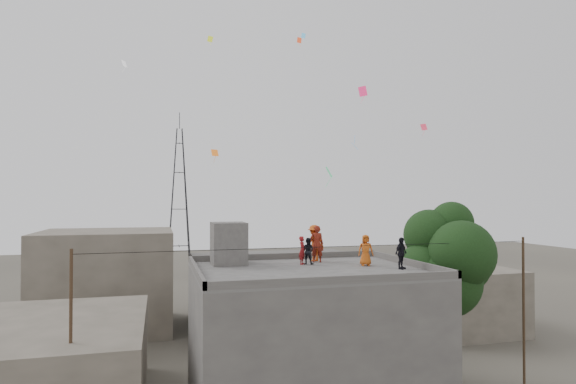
{
  "coord_description": "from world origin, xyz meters",
  "views": [
    {
      "loc": [
        -6.45,
        -20.4,
        9.15
      ],
      "look_at": [
        -0.09,
        3.18,
        9.59
      ],
      "focal_mm": 30.0,
      "sensor_mm": 36.0,
      "label": 1
    }
  ],
  "objects_px": {
    "transmission_tower": "(179,201)",
    "person_dark_adult": "(401,253)",
    "person_red_adult": "(317,244)",
    "tree": "(447,262)",
    "stair_head_box": "(229,243)"
  },
  "relations": [
    {
      "from": "person_dark_adult",
      "to": "person_red_adult",
      "type": "bearing_deg",
      "value": 100.31
    },
    {
      "from": "transmission_tower",
      "to": "person_red_adult",
      "type": "height_order",
      "value": "transmission_tower"
    },
    {
      "from": "stair_head_box",
      "to": "person_red_adult",
      "type": "relative_size",
      "value": 1.1
    },
    {
      "from": "stair_head_box",
      "to": "tree",
      "type": "height_order",
      "value": "tree"
    },
    {
      "from": "transmission_tower",
      "to": "person_dark_adult",
      "type": "xyz_separation_m",
      "value": [
        7.97,
        -41.06,
        -2.26
      ]
    },
    {
      "from": "person_red_adult",
      "to": "tree",
      "type": "bearing_deg",
      "value": -175.69
    },
    {
      "from": "stair_head_box",
      "to": "tree",
      "type": "bearing_deg",
      "value": -10.74
    },
    {
      "from": "person_dark_adult",
      "to": "stair_head_box",
      "type": "bearing_deg",
      "value": 122.09
    },
    {
      "from": "tree",
      "to": "person_red_adult",
      "type": "bearing_deg",
      "value": 165.59
    },
    {
      "from": "transmission_tower",
      "to": "person_dark_adult",
      "type": "height_order",
      "value": "transmission_tower"
    },
    {
      "from": "stair_head_box",
      "to": "tree",
      "type": "relative_size",
      "value": 0.22
    },
    {
      "from": "transmission_tower",
      "to": "person_red_adult",
      "type": "relative_size",
      "value": 11.04
    },
    {
      "from": "tree",
      "to": "person_dark_adult",
      "type": "height_order",
      "value": "tree"
    },
    {
      "from": "tree",
      "to": "transmission_tower",
      "type": "height_order",
      "value": "transmission_tower"
    },
    {
      "from": "stair_head_box",
      "to": "tree",
      "type": "distance_m",
      "value": 10.8
    }
  ]
}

